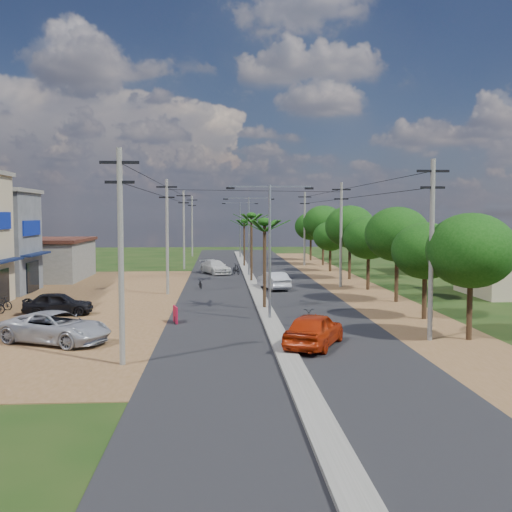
{
  "coord_description": "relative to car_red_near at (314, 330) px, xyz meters",
  "views": [
    {
      "loc": [
        -2.95,
        -34.85,
        6.29
      ],
      "look_at": [
        -0.06,
        12.16,
        3.0
      ],
      "focal_mm": 42.0,
      "sensor_mm": 36.0,
      "label": 1
    }
  ],
  "objects": [
    {
      "name": "ground",
      "position": [
        -1.5,
        7.18,
        -0.82
      ],
      "size": [
        160.0,
        160.0,
        0.0
      ],
      "primitive_type": "plane",
      "color": "black",
      "rests_on": "ground"
    },
    {
      "name": "road",
      "position": [
        -1.5,
        22.18,
        -0.8
      ],
      "size": [
        12.0,
        110.0,
        0.04
      ],
      "primitive_type": "cube",
      "color": "black",
      "rests_on": "ground"
    },
    {
      "name": "median",
      "position": [
        -1.5,
        25.18,
        -0.73
      ],
      "size": [
        1.0,
        90.0,
        0.18
      ],
      "primitive_type": "cube",
      "color": "#605E56",
      "rests_on": "ground"
    },
    {
      "name": "dirt_lot_west",
      "position": [
        -16.5,
        15.18,
        -0.81
      ],
      "size": [
        18.0,
        46.0,
        0.04
      ],
      "primitive_type": "cube",
      "color": "brown",
      "rests_on": "ground"
    },
    {
      "name": "dirt_shoulder_east",
      "position": [
        7.0,
        22.18,
        -0.81
      ],
      "size": [
        5.0,
        90.0,
        0.03
      ],
      "primitive_type": "cube",
      "color": "brown",
      "rests_on": "ground"
    },
    {
      "name": "low_shed",
      "position": [
        -22.5,
        31.18,
        1.14
      ],
      "size": [
        10.4,
        10.4,
        3.95
      ],
      "color": "#605E56",
      "rests_on": "ground"
    },
    {
      "name": "house_east_far",
      "position": [
        19.5,
        35.18,
        1.57
      ],
      "size": [
        7.6,
        7.5,
        4.6
      ],
      "color": "tan",
      "rests_on": "ground"
    },
    {
      "name": "tree_east_a",
      "position": [
        8.0,
        1.18,
        3.66
      ],
      "size": [
        4.4,
        4.4,
        6.37
      ],
      "color": "black",
      "rests_on": "ground"
    },
    {
      "name": "tree_east_b",
      "position": [
        7.8,
        7.18,
        3.29
      ],
      "size": [
        4.0,
        4.0,
        5.83
      ],
      "color": "black",
      "rests_on": "ground"
    },
    {
      "name": "tree_east_c",
      "position": [
        8.2,
        14.18,
        4.04
      ],
      "size": [
        4.6,
        4.6,
        6.83
      ],
      "color": "black",
      "rests_on": "ground"
    },
    {
      "name": "tree_east_d",
      "position": [
        7.9,
        21.18,
        3.51
      ],
      "size": [
        4.2,
        4.2,
        6.13
      ],
      "color": "black",
      "rests_on": "ground"
    },
    {
      "name": "tree_east_e",
      "position": [
        8.1,
        29.18,
        4.26
      ],
      "size": [
        4.8,
        4.8,
        7.14
      ],
      "color": "black",
      "rests_on": "ground"
    },
    {
      "name": "tree_east_f",
      "position": [
        7.7,
        37.18,
        3.06
      ],
      "size": [
        3.8,
        3.8,
        5.52
      ],
      "color": "black",
      "rests_on": "ground"
    },
    {
      "name": "tree_east_g",
      "position": [
        8.3,
        45.18,
        4.42
      ],
      "size": [
        5.0,
        5.0,
        7.38
      ],
      "color": "black",
      "rests_on": "ground"
    },
    {
      "name": "tree_east_h",
      "position": [
        8.0,
        53.18,
        3.81
      ],
      "size": [
        4.4,
        4.4,
        6.52
      ],
      "color": "black",
      "rests_on": "ground"
    },
    {
      "name": "palm_median_near",
      "position": [
        -1.5,
        11.18,
        4.71
      ],
      "size": [
        2.0,
        2.0,
        6.15
      ],
      "color": "black",
      "rests_on": "ground"
    },
    {
      "name": "palm_median_mid",
      "position": [
        -1.5,
        27.18,
        5.08
      ],
      "size": [
        2.0,
        2.0,
        6.55
      ],
      "color": "black",
      "rests_on": "ground"
    },
    {
      "name": "palm_median_far",
      "position": [
        -1.5,
        43.18,
        4.44
      ],
      "size": [
        2.0,
        2.0,
        5.85
      ],
      "color": "black",
      "rests_on": "ground"
    },
    {
      "name": "streetlight_near",
      "position": [
        -1.5,
        7.18,
        3.96
      ],
      "size": [
        5.1,
        0.18,
        8.0
      ],
      "color": "gray",
      "rests_on": "ground"
    },
    {
      "name": "streetlight_mid",
      "position": [
        -1.5,
        32.18,
        3.96
      ],
      "size": [
        5.1,
        0.18,
        8.0
      ],
      "color": "gray",
      "rests_on": "ground"
    },
    {
      "name": "streetlight_far",
      "position": [
        -1.5,
        57.18,
        3.96
      ],
      "size": [
        5.1,
        0.18,
        8.0
      ],
      "color": "gray",
      "rests_on": "ground"
    },
    {
      "name": "utility_pole_w_a",
      "position": [
        -8.5,
        -2.82,
        3.93
      ],
      "size": [
        1.6,
        0.24,
        9.0
      ],
      "color": "#605E56",
      "rests_on": "ground"
    },
    {
      "name": "utility_pole_w_b",
      "position": [
        -8.5,
        19.18,
        3.93
      ],
      "size": [
        1.6,
        0.24,
        9.0
      ],
      "color": "#605E56",
      "rests_on": "ground"
    },
    {
      "name": "utility_pole_w_c",
      "position": [
        -8.5,
        41.18,
        3.93
      ],
      "size": [
        1.6,
        0.24,
        9.0
      ],
      "color": "#605E56",
      "rests_on": "ground"
    },
    {
      "name": "utility_pole_w_d",
      "position": [
        -8.5,
        62.18,
        3.93
      ],
      "size": [
        1.6,
        0.24,
        9.0
      ],
      "color": "#605E56",
      "rests_on": "ground"
    },
    {
      "name": "utility_pole_e_a",
      "position": [
        6.0,
        1.18,
        3.93
      ],
      "size": [
        1.6,
        0.24,
        9.0
      ],
      "color": "#605E56",
      "rests_on": "ground"
    },
    {
      "name": "utility_pole_e_b",
      "position": [
        6.0,
        23.18,
        3.93
      ],
      "size": [
        1.6,
        0.24,
        9.0
      ],
      "color": "#605E56",
      "rests_on": "ground"
    },
    {
      "name": "utility_pole_e_c",
      "position": [
        6.0,
        45.18,
        3.93
      ],
      "size": [
        1.6,
        0.24,
        9.0
      ],
      "color": "#605E56",
      "rests_on": "ground"
    },
    {
      "name": "car_red_near",
      "position": [
        0.0,
        0.0,
        0.0
      ],
      "size": [
        3.81,
        5.21,
        1.65
      ],
      "primitive_type": "imported",
      "rotation": [
        0.0,
        0.0,
        2.71
      ],
      "color": "#9F2308",
      "rests_on": "ground"
    },
    {
      "name": "car_silver_mid",
      "position": [
        0.06,
        21.77,
        -0.09
      ],
      "size": [
        2.58,
        4.71,
        1.47
      ],
      "primitive_type": "imported",
      "rotation": [
        0.0,
        0.0,
        3.38
      ],
      "color": "#A8AAB0",
      "rests_on": "ground"
    },
    {
      "name": "car_white_far",
      "position": [
        -4.87,
        35.02,
        -0.12
      ],
      "size": [
        3.75,
        5.24,
        1.41
      ],
      "primitive_type": "imported",
      "rotation": [
        0.0,
        0.0,
        0.41
      ],
      "color": "#BBBBB7",
      "rests_on": "ground"
    },
    {
      "name": "car_parked_silver",
      "position": [
        -12.38,
        1.62,
        -0.06
      ],
      "size": [
        6.04,
        4.62,
        1.52
      ],
      "primitive_type": "imported",
      "rotation": [
        0.0,
        0.0,
        1.13
      ],
      "color": "#A8AAB0",
      "rests_on": "ground"
    },
    {
      "name": "car_parked_dark",
      "position": [
        -14.47,
        9.9,
        -0.11
      ],
      "size": [
        4.29,
        1.92,
        1.43
      ],
      "primitive_type": "imported",
      "rotation": [
        0.0,
        0.0,
        1.63
      ],
      "color": "black",
      "rests_on": "ground"
    },
    {
      "name": "moto_rider_east",
      "position": [
        0.67,
        5.3,
        -0.38
      ],
      "size": [
        0.85,
        1.75,
        0.88
      ],
      "primitive_type": "imported",
      "rotation": [
        0.0,
        0.0,
        3.3
      ],
      "color": "black",
      "rests_on": "ground"
    },
    {
      "name": "moto_rider_west_a",
      "position": [
        -6.05,
        22.58,
        -0.41
      ],
      "size": [
        0.75,
        1.65,
        0.84
      ],
      "primitive_type": "imported",
      "rotation": [
        0.0,
        0.0,
        0.13
      ],
      "color": "black",
      "rests_on": "ground"
    },
    {
      "name": "moto_rider_west_b",
      "position": [
        -2.7,
        34.35,
        -0.27
      ],
      "size": [
        1.12,
        1.93,
        1.12
      ],
      "primitive_type": "imported",
      "rotation": [
        0.0,
        0.0,
        0.35
      ],
      "color": "black",
      "rests_on": "ground"
    },
    {
      "name": "roadside_sign",
      "position": [
        -7.0,
        6.75,
        -0.33
      ],
      "size": [
        0.36,
        1.18,
        1.0
      ],
      "rotation": [
        0.0,
        0.0,
        0.24
      ],
      "color": "maroon",
      "rests_on": "ground"
    }
  ]
}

